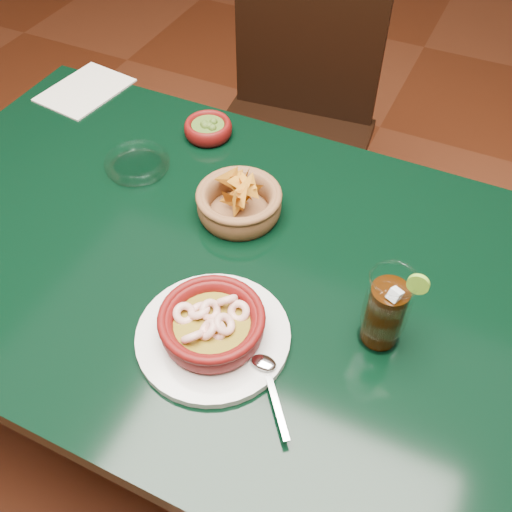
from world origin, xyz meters
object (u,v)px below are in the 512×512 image
at_px(dining_chair, 292,124).
at_px(cola_drink, 386,310).
at_px(chip_basket, 239,202).
at_px(shrimp_plate, 213,327).
at_px(dining_table, 195,280).

distance_m(dining_chair, cola_drink, 0.93).
height_order(dining_chair, chip_basket, dining_chair).
xyz_separation_m(shrimp_plate, cola_drink, (0.23, 0.11, 0.04)).
bearing_deg(shrimp_plate, chip_basket, 108.22).
bearing_deg(shrimp_plate, dining_table, 130.06).
bearing_deg(dining_table, cola_drink, -6.81).
relative_size(dining_table, dining_chair, 1.25).
xyz_separation_m(dining_chair, shrimp_plate, (0.22, -0.87, 0.25)).
height_order(shrimp_plate, cola_drink, cola_drink).
xyz_separation_m(chip_basket, cola_drink, (0.32, -0.15, 0.04)).
distance_m(shrimp_plate, cola_drink, 0.26).
relative_size(dining_chair, chip_basket, 5.01).
bearing_deg(chip_basket, dining_chair, 102.72).
bearing_deg(dining_chair, cola_drink, -58.90).
relative_size(shrimp_plate, cola_drink, 1.80).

